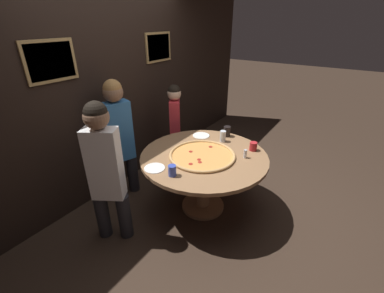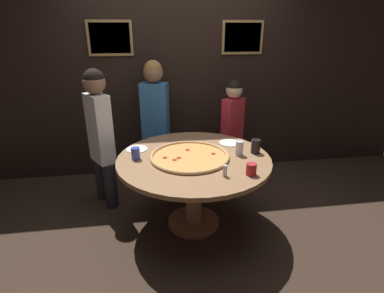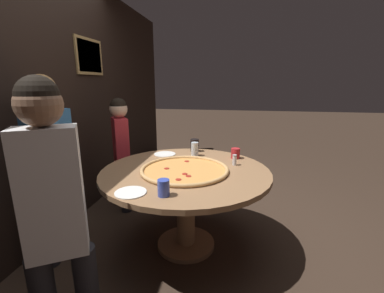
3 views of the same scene
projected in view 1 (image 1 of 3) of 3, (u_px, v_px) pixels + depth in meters
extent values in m
plane|color=#38281E|center=(203.00, 206.00, 3.23)|extent=(24.00, 24.00, 0.00)
cube|color=black|center=(118.00, 90.00, 3.30)|extent=(6.40, 0.06, 2.60)
cube|color=#9E7F4C|center=(51.00, 61.00, 2.48)|extent=(0.52, 0.02, 0.40)
cube|color=#B2A893|center=(51.00, 61.00, 2.48)|extent=(0.46, 0.01, 0.34)
cube|color=#9E7F4C|center=(158.00, 47.00, 3.67)|extent=(0.52, 0.02, 0.40)
cube|color=slate|center=(159.00, 47.00, 3.67)|extent=(0.46, 0.01, 0.34)
cylinder|color=#936B47|center=(204.00, 156.00, 2.91)|extent=(1.44, 1.44, 0.04)
cylinder|color=#936B47|center=(203.00, 183.00, 3.07)|extent=(0.16, 0.16, 0.70)
cylinder|color=#936B47|center=(203.00, 205.00, 3.22)|extent=(0.52, 0.52, 0.04)
cylinder|color=#E0994C|center=(202.00, 156.00, 2.87)|extent=(0.70, 0.70, 0.01)
torus|color=tan|center=(202.00, 155.00, 2.86)|extent=(0.74, 0.74, 0.03)
cylinder|color=#A8281E|center=(191.00, 164.00, 2.69)|extent=(0.04, 0.04, 0.00)
cylinder|color=#A8281E|center=(211.00, 147.00, 3.05)|extent=(0.04, 0.04, 0.00)
cylinder|color=#A8281E|center=(200.00, 162.00, 2.72)|extent=(0.04, 0.04, 0.00)
cylinder|color=#A8281E|center=(199.00, 160.00, 2.77)|extent=(0.04, 0.04, 0.00)
cylinder|color=#A8281E|center=(191.00, 152.00, 2.94)|extent=(0.04, 0.04, 0.00)
cylinder|color=black|center=(227.00, 131.00, 3.33)|extent=(0.09, 0.09, 0.13)
cylinder|color=#384CB7|center=(172.00, 171.00, 2.49)|extent=(0.08, 0.08, 0.11)
cylinder|color=#B22328|center=(253.00, 146.00, 2.98)|extent=(0.09, 0.09, 0.10)
cylinder|color=silver|center=(223.00, 136.00, 3.18)|extent=(0.07, 0.07, 0.14)
cylinder|color=white|center=(201.00, 136.00, 3.36)|extent=(0.22, 0.22, 0.01)
cylinder|color=white|center=(155.00, 168.00, 2.63)|extent=(0.21, 0.21, 0.01)
cylinder|color=silver|center=(245.00, 154.00, 2.82)|extent=(0.04, 0.04, 0.08)
cylinder|color=#B7B7BC|center=(246.00, 150.00, 2.80)|extent=(0.04, 0.04, 0.01)
cylinder|color=#232328|center=(176.00, 150.00, 4.11)|extent=(0.17, 0.17, 0.45)
cylinder|color=#232328|center=(176.00, 157.00, 3.92)|extent=(0.17, 0.17, 0.45)
cube|color=red|center=(175.00, 121.00, 3.77)|extent=(0.30, 0.27, 0.63)
sphere|color=beige|center=(174.00, 93.00, 3.59)|extent=(0.20, 0.20, 0.20)
sphere|color=black|center=(174.00, 91.00, 3.57)|extent=(0.18, 0.18, 0.18)
cylinder|color=#232328|center=(133.00, 173.00, 3.44)|extent=(0.18, 0.18, 0.53)
cylinder|color=#232328|center=(116.00, 179.00, 3.31)|extent=(0.18, 0.18, 0.53)
cube|color=#3370B2|center=(118.00, 132.00, 3.09)|extent=(0.35, 0.26, 0.74)
sphere|color=#8C664C|center=(113.00, 92.00, 2.87)|extent=(0.23, 0.23, 0.23)
sphere|color=#9E703D|center=(112.00, 89.00, 2.86)|extent=(0.21, 0.21, 0.21)
cylinder|color=#232328|center=(125.00, 216.00, 2.70)|extent=(0.19, 0.19, 0.52)
cylinder|color=#232328|center=(103.00, 215.00, 2.71)|extent=(0.19, 0.19, 0.52)
cube|color=white|center=(105.00, 165.00, 2.42)|extent=(0.30, 0.35, 0.73)
sphere|color=#8C664C|center=(96.00, 117.00, 2.21)|extent=(0.23, 0.23, 0.23)
sphere|color=black|center=(95.00, 113.00, 2.19)|extent=(0.21, 0.21, 0.21)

